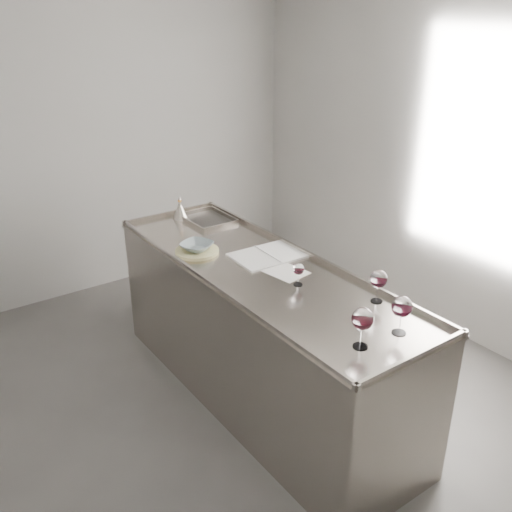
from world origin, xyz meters
TOP-DOWN VIEW (x-y plane):
  - room_shell at (0.00, 0.00)m, footprint 4.54×5.04m
  - counter at (0.50, 0.30)m, footprint 0.77×2.42m
  - wine_glass_left at (0.38, -0.67)m, footprint 0.11×0.11m
  - wine_glass_middle at (0.62, -0.69)m, footprint 0.10×0.10m
  - wine_glass_right at (0.78, -0.40)m, footprint 0.09×0.09m
  - wine_glass_small at (0.55, 0.01)m, footprint 0.07×0.07m
  - notebook at (0.65, 0.43)m, footprint 0.47×0.34m
  - loose_paper_top at (0.60, 0.20)m, footprint 0.24×0.31m
  - trivet at (0.31, 0.75)m, footprint 0.38×0.38m
  - ceramic_bowl at (0.31, 0.75)m, footprint 0.26×0.26m
  - wine_funnel at (0.53, 1.38)m, footprint 0.12×0.12m

SIDE VIEW (x-z plane):
  - counter at x=0.50m, z-range -0.01..0.96m
  - loose_paper_top at x=0.60m, z-range 0.94..0.94m
  - notebook at x=0.65m, z-range 0.94..0.96m
  - trivet at x=0.31m, z-range 0.94..0.96m
  - ceramic_bowl at x=0.31m, z-range 0.96..1.01m
  - wine_funnel at x=0.53m, z-range 0.90..1.09m
  - wine_glass_small at x=0.55m, z-range 0.97..1.10m
  - wine_glass_right at x=0.78m, z-range 0.98..1.16m
  - wine_glass_middle at x=0.62m, z-range 0.98..1.18m
  - wine_glass_left at x=0.38m, z-range 0.98..1.19m
  - room_shell at x=0.00m, z-range -0.02..2.82m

